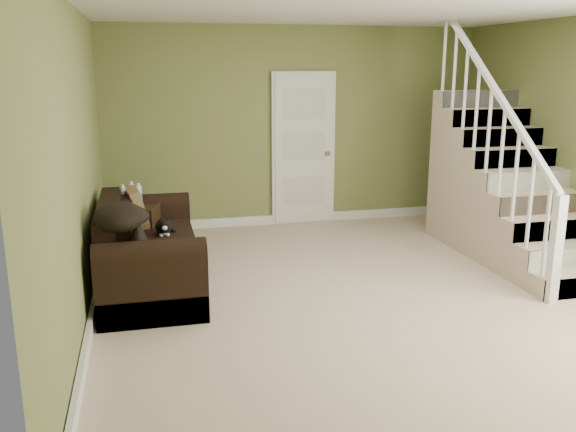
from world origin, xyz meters
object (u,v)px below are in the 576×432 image
cat (164,227)px  banana (178,249)px  side_table (134,233)px  sofa (145,254)px

cat → banana: bearing=-82.0°
banana → cat: bearing=79.5°
side_table → cat: (0.30, -0.58, 0.20)m
sofa → cat: (0.19, 0.18, 0.22)m
side_table → cat: size_ratio=2.03×
sofa → side_table: (-0.11, 0.76, 0.01)m
sofa → banana: size_ratio=10.38×
cat → banana: 0.62m
sofa → side_table: 0.77m
banana → side_table: bearing=89.1°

